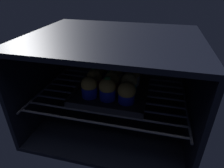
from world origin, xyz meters
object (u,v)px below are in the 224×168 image
(muffin_row0_col1, at_px, (107,89))
(muffin_row1_col2, at_px, (129,83))
(muffin_row2_col2, at_px, (133,76))
(baking_tray, at_px, (112,91))
(muffin_row0_col2, at_px, (127,93))
(muffin_row1_col0, at_px, (95,79))
(muffin_row0_col0, at_px, (89,87))
(muffin_row1_col1, at_px, (111,81))
(muffin_row2_col1, at_px, (116,73))
(muffin_row2_col0, at_px, (99,71))

(muffin_row0_col1, height_order, muffin_row1_col2, muffin_row0_col1)
(muffin_row1_col2, xyz_separation_m, muffin_row2_col2, (0.00, 0.07, -0.00))
(baking_tray, relative_size, muffin_row0_col2, 3.54)
(muffin_row1_col0, height_order, muffin_row2_col2, muffin_row1_col0)
(muffin_row1_col0, bearing_deg, muffin_row2_col2, 23.78)
(muffin_row0_col0, xyz_separation_m, muffin_row0_col1, (0.07, -0.00, 0.00))
(muffin_row0_col0, distance_m, muffin_row1_col2, 0.14)
(muffin_row0_col0, distance_m, muffin_row1_col1, 0.09)
(muffin_row0_col0, bearing_deg, muffin_row1_col1, 45.20)
(muffin_row2_col1, xyz_separation_m, muffin_row2_col2, (0.07, -0.01, -0.00))
(muffin_row1_col1, bearing_deg, muffin_row2_col1, 87.00)
(muffin_row1_col1, xyz_separation_m, muffin_row2_col0, (-0.07, 0.07, 0.00))
(baking_tray, bearing_deg, muffin_row0_col0, -135.66)
(muffin_row1_col1, relative_size, muffin_row1_col2, 0.98)
(muffin_row1_col2, distance_m, muffin_row2_col1, 0.09)
(baking_tray, distance_m, muffin_row0_col2, 0.10)
(muffin_row1_col1, xyz_separation_m, muffin_row1_col2, (0.07, -0.00, 0.00))
(muffin_row1_col1, bearing_deg, muffin_row2_col0, 135.89)
(muffin_row0_col0, height_order, muffin_row0_col2, muffin_row0_col0)
(muffin_row2_col1, bearing_deg, muffin_row2_col2, -4.35)
(muffin_row0_col0, height_order, muffin_row1_col1, muffin_row0_col0)
(muffin_row1_col1, height_order, muffin_row1_col2, muffin_row1_col2)
(muffin_row0_col1, height_order, muffin_row1_col0, muffin_row0_col1)
(muffin_row1_col1, relative_size, muffin_row2_col0, 0.91)
(muffin_row2_col0, xyz_separation_m, muffin_row2_col2, (0.14, -0.00, -0.00))
(muffin_row0_col1, relative_size, muffin_row2_col0, 1.05)
(muffin_row0_col1, relative_size, muffin_row1_col0, 1.10)
(muffin_row0_col1, distance_m, muffin_row1_col2, 0.09)
(baking_tray, distance_m, muffin_row1_col1, 0.04)
(muffin_row1_col0, xyz_separation_m, muffin_row1_col1, (0.07, -0.00, -0.00))
(muffin_row1_col0, relative_size, muffin_row1_col1, 1.05)
(muffin_row0_col2, distance_m, muffin_row2_col2, 0.13)
(muffin_row0_col2, relative_size, muffin_row2_col1, 0.99)
(muffin_row1_col2, relative_size, muffin_row2_col2, 1.01)
(muffin_row0_col1, bearing_deg, baking_tray, 89.23)
(muffin_row0_col1, xyz_separation_m, muffin_row0_col2, (0.07, -0.00, -0.00))
(baking_tray, height_order, muffin_row2_col0, muffin_row2_col0)
(muffin_row2_col0, relative_size, muffin_row2_col1, 1.09)
(muffin_row0_col0, distance_m, muffin_row2_col0, 0.13)
(baking_tray, xyz_separation_m, muffin_row1_col2, (0.06, -0.00, 0.04))
(muffin_row0_col1, relative_size, muffin_row2_col1, 1.14)
(muffin_row1_col0, bearing_deg, muffin_row0_col2, -27.53)
(muffin_row2_col0, distance_m, muffin_row2_col2, 0.14)
(muffin_row2_col2, bearing_deg, muffin_row1_col2, -94.05)
(muffin_row0_col2, xyz_separation_m, muffin_row2_col1, (-0.07, 0.14, -0.00))
(muffin_row1_col1, xyz_separation_m, muffin_row2_col1, (0.00, 0.07, 0.00))
(muffin_row2_col2, bearing_deg, baking_tray, -137.42)
(muffin_row0_col1, relative_size, muffin_row1_col1, 1.16)
(muffin_row2_col1, relative_size, muffin_row2_col2, 1.01)
(muffin_row1_col1, relative_size, muffin_row2_col1, 0.99)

